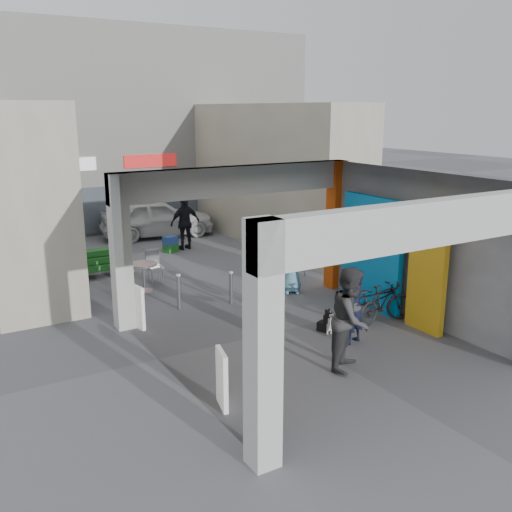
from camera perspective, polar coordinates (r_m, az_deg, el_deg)
ground at (r=12.93m, az=2.77°, el=-7.42°), size 90.00×90.00×0.00m
arcade_canopy at (r=11.92m, az=7.25°, el=2.17°), size 6.40×6.45×6.40m
far_building at (r=24.89m, az=-15.61°, el=12.09°), size 18.00×4.08×8.00m
plaza_bldg_left at (r=17.76m, az=-23.65°, el=5.78°), size 2.00×9.00×5.00m
plaza_bldg_right at (r=20.86m, az=1.78°, el=8.12°), size 2.00×9.00×5.00m
bollard_left at (r=14.20m, az=-7.72°, el=-3.61°), size 0.09×0.09×0.88m
bollard_center at (r=14.50m, az=-2.51°, el=-3.22°), size 0.09×0.09×0.82m
bollard_right at (r=15.61m, az=2.40°, el=-1.68°), size 0.09×0.09×0.95m
advert_board_near at (r=9.64m, az=-3.40°, el=-12.15°), size 0.21×0.55×1.00m
advert_board_far at (r=13.17m, az=-11.77°, el=-4.95°), size 0.18×0.56×1.00m
cafe_set at (r=16.01m, az=-11.92°, el=-2.09°), size 1.57×1.27×0.95m
produce_stand at (r=17.50m, az=-15.67°, el=-1.00°), size 1.17×0.63×0.77m
crate_stack at (r=19.94m, az=-8.55°, el=1.18°), size 0.54×0.48×0.56m
border_collie at (r=12.82m, az=7.06°, el=-6.61°), size 0.21×0.41×0.57m
man_with_dog at (r=12.15m, az=9.72°, el=-5.00°), size 0.67×0.53×1.62m
man_back_turned at (r=10.94m, az=9.47°, el=-6.18°), size 1.23×1.17×1.99m
man_elderly at (r=15.29m, az=3.57°, el=-0.91°), size 0.87×0.73×1.53m
man_crates at (r=20.14m, az=-7.10°, el=3.33°), size 1.15×0.56×1.91m
bicycle_front at (r=13.67m, az=11.70°, el=-4.28°), size 1.95×1.50×0.98m
bicycle_rear at (r=13.62m, az=12.57°, el=-4.55°), size 1.57×0.64×0.91m
white_van at (r=22.42m, az=-9.85°, el=3.79°), size 4.52×2.38×1.47m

